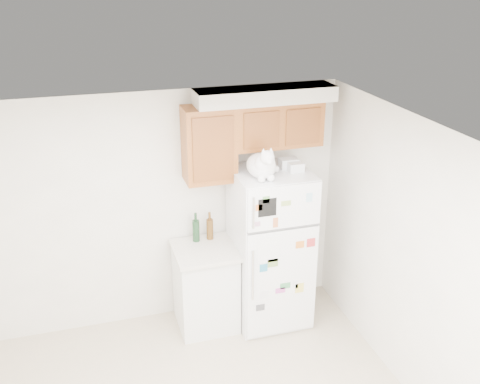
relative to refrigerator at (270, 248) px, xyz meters
name	(u,v)px	position (x,y,z in m)	size (l,w,h in m)	color
room_shell	(212,251)	(-0.96, -1.36, 0.82)	(3.84, 4.04, 2.52)	white
refrigerator	(270,248)	(0.00, 0.00, 0.00)	(0.76, 0.78, 1.70)	white
base_counter	(206,286)	(-0.69, 0.07, -0.39)	(0.64, 0.64, 0.92)	white
cat	(263,165)	(-0.14, -0.12, 0.98)	(0.34, 0.50, 0.35)	white
storage_box_back	(289,163)	(0.20, 0.07, 0.90)	(0.18, 0.13, 0.10)	white
storage_box_front	(296,167)	(0.23, -0.05, 0.89)	(0.15, 0.11, 0.09)	white
bottle_green	(196,227)	(-0.74, 0.25, 0.23)	(0.07, 0.07, 0.32)	#19381E
bottle_amber	(210,226)	(-0.59, 0.26, 0.22)	(0.07, 0.07, 0.31)	#593814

